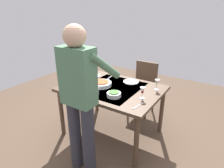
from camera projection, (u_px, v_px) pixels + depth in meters
name	position (u px, v px, depth m)	size (l,w,h in m)	color
ground_plane	(112.00, 132.00, 3.02)	(6.00, 6.00, 0.00)	brown
dining_table	(112.00, 92.00, 2.76)	(1.36, 1.00, 0.76)	#4C3828
chair_near	(144.00, 84.00, 3.45)	(0.40, 0.40, 0.91)	#352114
person_server	(80.00, 96.00, 2.02)	(0.42, 0.61, 1.69)	#2D2D38
wine_bottle	(80.00, 79.00, 2.73)	(0.07, 0.07, 0.30)	black
wine_glass_left	(157.00, 83.00, 2.61)	(0.07, 0.07, 0.15)	white
wine_glass_right	(143.00, 91.00, 2.37)	(0.07, 0.07, 0.15)	white
water_cup_near_left	(87.00, 92.00, 2.48)	(0.07, 0.07, 0.09)	silver
water_cup_near_right	(79.00, 78.00, 2.92)	(0.07, 0.07, 0.10)	silver
water_cup_far_left	(76.00, 88.00, 2.59)	(0.08, 0.08, 0.09)	silver
water_cup_far_right	(96.00, 91.00, 2.49)	(0.07, 0.07, 0.10)	silver
serving_bowl_pasta	(101.00, 84.00, 2.77)	(0.30, 0.30, 0.07)	silver
side_bowl_salad	(114.00, 94.00, 2.44)	(0.18, 0.18, 0.07)	silver
dinner_plate_near	(131.00, 82.00, 2.92)	(0.23, 0.23, 0.01)	silver
dinner_plate_far	(93.00, 76.00, 3.16)	(0.23, 0.23, 0.01)	silver
table_knife	(138.00, 106.00, 2.22)	(0.01, 0.20, 0.01)	silver
table_fork	(110.00, 78.00, 3.09)	(0.01, 0.18, 0.01)	silver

